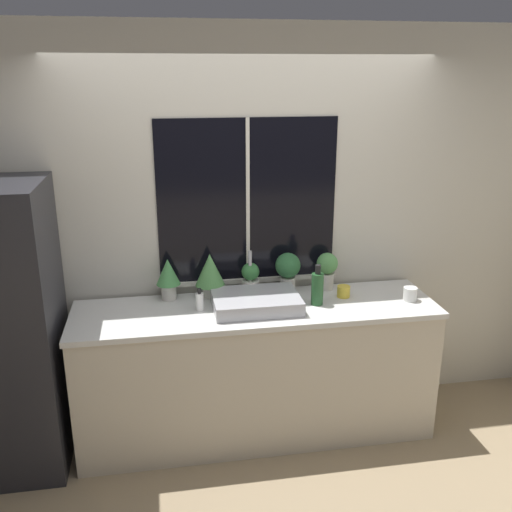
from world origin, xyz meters
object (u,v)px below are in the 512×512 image
at_px(potted_plant_right, 288,269).
at_px(potted_plant_far_right, 327,268).
at_px(sink, 256,301).
at_px(potted_plant_far_left, 168,275).
at_px(soap_bottle, 200,301).
at_px(bottle_tall, 317,288).
at_px(potted_plant_center, 251,279).
at_px(potted_plant_left, 210,272).
at_px(mug_yellow, 344,291).
at_px(mug_white, 410,294).

xyz_separation_m(potted_plant_right, potted_plant_far_right, (0.28, 0.00, -0.01)).
bearing_deg(sink, potted_plant_far_left, 155.73).
bearing_deg(soap_bottle, potted_plant_far_right, 13.42).
bearing_deg(soap_bottle, bottle_tall, -2.97).
bearing_deg(sink, potted_plant_center, 88.39).
distance_m(sink, potted_plant_far_left, 0.62).
bearing_deg(potted_plant_center, potted_plant_right, 0.00).
distance_m(potted_plant_left, potted_plant_far_right, 0.82).
height_order(soap_bottle, mug_yellow, soap_bottle).
relative_size(potted_plant_left, mug_white, 3.33).
bearing_deg(potted_plant_far_left, potted_plant_right, 0.00).
xyz_separation_m(soap_bottle, bottle_tall, (0.77, -0.04, 0.05)).
height_order(potted_plant_far_left, bottle_tall, potted_plant_far_left).
xyz_separation_m(potted_plant_far_left, mug_white, (1.59, -0.30, -0.12)).
xyz_separation_m(sink, potted_plant_far_left, (-0.55, 0.25, 0.12)).
xyz_separation_m(potted_plant_far_right, bottle_tall, (-0.14, -0.26, -0.04)).
bearing_deg(potted_plant_left, potted_plant_far_right, 0.00).
bearing_deg(mug_white, potted_plant_left, 167.11).
distance_m(potted_plant_right, bottle_tall, 0.30).
distance_m(soap_bottle, bottle_tall, 0.77).
relative_size(potted_plant_far_left, mug_yellow, 3.25).
bearing_deg(soap_bottle, potted_plant_center, 30.49).
bearing_deg(potted_plant_far_left, sink, -24.27).
bearing_deg(potted_plant_far_left, bottle_tall, -15.00).
xyz_separation_m(potted_plant_left, potted_plant_right, (0.54, -0.00, -0.01)).
height_order(potted_plant_center, mug_yellow, potted_plant_center).
distance_m(potted_plant_far_left, mug_white, 1.62).
xyz_separation_m(mug_white, mug_yellow, (-0.42, 0.14, -0.01)).
bearing_deg(mug_white, mug_yellow, 161.88).
bearing_deg(mug_yellow, potted_plant_right, 155.27).
bearing_deg(sink, potted_plant_left, 137.52).
bearing_deg(mug_yellow, bottle_tall, -156.19).
height_order(potted_plant_left, potted_plant_right, potted_plant_left).
xyz_separation_m(sink, potted_plant_right, (0.27, 0.25, 0.12)).
xyz_separation_m(potted_plant_left, bottle_tall, (0.68, -0.26, -0.06)).
bearing_deg(mug_white, sink, 177.17).
bearing_deg(potted_plant_center, sink, -91.61).
distance_m(potted_plant_far_left, potted_plant_left, 0.28).
xyz_separation_m(potted_plant_far_left, potted_plant_right, (0.82, 0.00, -0.00)).
xyz_separation_m(potted_plant_right, mug_yellow, (0.35, -0.16, -0.13)).
bearing_deg(potted_plant_far_right, sink, -155.60).
bearing_deg(sink, mug_yellow, 7.88).
xyz_separation_m(sink, bottle_tall, (0.41, -0.01, 0.07)).
xyz_separation_m(potted_plant_far_left, potted_plant_left, (0.28, 0.00, 0.01)).
xyz_separation_m(potted_plant_far_left, mug_yellow, (1.17, -0.16, -0.13)).
distance_m(sink, potted_plant_right, 0.38).
distance_m(bottle_tall, mug_white, 0.64).
xyz_separation_m(potted_plant_left, mug_white, (1.31, -0.30, -0.13)).
xyz_separation_m(potted_plant_center, potted_plant_far_right, (0.54, 0.00, 0.05)).
bearing_deg(mug_white, potted_plant_far_right, 148.59).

